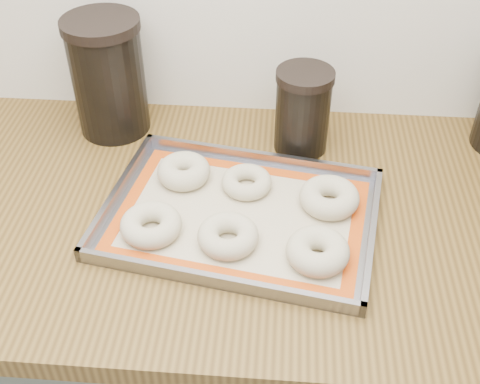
# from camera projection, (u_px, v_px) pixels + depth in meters

# --- Properties ---
(cabinet) EXTENTS (3.00, 0.65, 0.86)m
(cabinet) POSITION_uv_depth(u_px,v_px,m) (300.00, 365.00, 1.36)
(cabinet) COLOR slate
(cabinet) RESTS_ON floor
(countertop) EXTENTS (3.06, 0.68, 0.04)m
(countertop) POSITION_uv_depth(u_px,v_px,m) (316.00, 220.00, 1.07)
(countertop) COLOR brown
(countertop) RESTS_ON cabinet
(baking_tray) EXTENTS (0.51, 0.40, 0.03)m
(baking_tray) POSITION_uv_depth(u_px,v_px,m) (240.00, 215.00, 1.04)
(baking_tray) COLOR gray
(baking_tray) RESTS_ON countertop
(baking_mat) EXTENTS (0.46, 0.36, 0.00)m
(baking_mat) POSITION_uv_depth(u_px,v_px,m) (240.00, 216.00, 1.04)
(baking_mat) COLOR #C6B793
(baking_mat) RESTS_ON baking_tray
(bagel_front_left) EXTENTS (0.13, 0.13, 0.04)m
(bagel_front_left) POSITION_uv_depth(u_px,v_px,m) (151.00, 225.00, 1.00)
(bagel_front_left) COLOR beige
(bagel_front_left) RESTS_ON baking_mat
(bagel_front_mid) EXTENTS (0.12, 0.12, 0.04)m
(bagel_front_mid) POSITION_uv_depth(u_px,v_px,m) (228.00, 236.00, 0.98)
(bagel_front_mid) COLOR beige
(bagel_front_mid) RESTS_ON baking_mat
(bagel_front_right) EXTENTS (0.12, 0.12, 0.04)m
(bagel_front_right) POSITION_uv_depth(u_px,v_px,m) (318.00, 251.00, 0.95)
(bagel_front_right) COLOR beige
(bagel_front_right) RESTS_ON baking_mat
(bagel_back_left) EXTENTS (0.11, 0.11, 0.04)m
(bagel_back_left) POSITION_uv_depth(u_px,v_px,m) (184.00, 171.00, 1.11)
(bagel_back_left) COLOR beige
(bagel_back_left) RESTS_ON baking_mat
(bagel_back_mid) EXTENTS (0.10, 0.10, 0.03)m
(bagel_back_mid) POSITION_uv_depth(u_px,v_px,m) (247.00, 182.00, 1.09)
(bagel_back_mid) COLOR beige
(bagel_back_mid) RESTS_ON baking_mat
(bagel_back_right) EXTENTS (0.12, 0.12, 0.04)m
(bagel_back_right) POSITION_uv_depth(u_px,v_px,m) (329.00, 197.00, 1.05)
(bagel_back_right) COLOR beige
(bagel_back_right) RESTS_ON baking_mat
(canister_left) EXTENTS (0.15, 0.15, 0.24)m
(canister_left) POSITION_uv_depth(u_px,v_px,m) (108.00, 76.00, 1.18)
(canister_left) COLOR black
(canister_left) RESTS_ON countertop
(canister_mid) EXTENTS (0.11, 0.11, 0.17)m
(canister_mid) POSITION_uv_depth(u_px,v_px,m) (303.00, 111.00, 1.15)
(canister_mid) COLOR black
(canister_mid) RESTS_ON countertop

